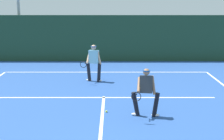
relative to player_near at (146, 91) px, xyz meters
The scene contains 7 objects.
court_line_baseline_far 6.51m from the player_near, 102.11° to the left, with size 10.19×0.10×0.01m, color white.
court_line_service 2.53m from the player_near, 124.48° to the left, with size 8.30×0.10×0.01m, color white.
court_line_centre 1.92m from the player_near, 141.45° to the right, with size 0.10×6.40×0.01m, color white.
player_near is the anchor object (origin of this frame).
player_far 4.82m from the player_near, 112.72° to the left, with size 0.94×0.86×1.65m.
tennis_ball 1.50m from the player_near, 164.14° to the left, with size 0.07×0.07×0.07m, color #D1E033.
back_fence_windscreen 9.48m from the player_near, 98.22° to the left, with size 20.99×0.12×2.71m, color #1E3C27.
Camera 1 is at (0.31, -5.35, 3.59)m, focal length 51.92 mm.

